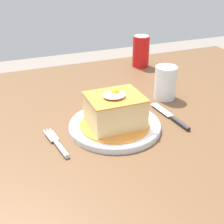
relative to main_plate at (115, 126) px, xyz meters
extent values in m
cube|color=brown|center=(0.05, 0.04, -0.03)|extent=(1.43, 1.02, 0.04)
cylinder|color=brown|center=(0.68, 0.47, -0.40)|extent=(0.07, 0.07, 0.70)
cylinder|color=white|center=(0.00, 0.00, 0.00)|extent=(0.24, 0.24, 0.01)
torus|color=white|center=(0.00, 0.00, 0.00)|extent=(0.24, 0.24, 0.01)
cylinder|color=orange|center=(0.00, 0.00, 0.00)|extent=(0.19, 0.19, 0.01)
cube|color=#E5C684|center=(0.00, 0.00, 0.05)|extent=(0.14, 0.12, 0.08)
cube|color=orange|center=(0.00, 0.00, 0.08)|extent=(0.14, 0.12, 0.00)
ellipsoid|color=white|center=(0.00, 0.00, 0.09)|extent=(0.06, 0.05, 0.01)
sphere|color=yellow|center=(0.00, 0.00, 0.10)|extent=(0.02, 0.02, 0.02)
cylinder|color=silver|center=(-0.16, -0.05, 0.00)|extent=(0.02, 0.08, 0.01)
cube|color=silver|center=(-0.17, 0.02, 0.00)|extent=(0.03, 0.05, 0.00)
cylinder|color=silver|center=(-0.16, 0.04, 0.00)|extent=(0.01, 0.03, 0.00)
cylinder|color=silver|center=(-0.17, 0.04, 0.00)|extent=(0.01, 0.03, 0.00)
cylinder|color=silver|center=(-0.18, 0.04, 0.00)|extent=(0.01, 0.03, 0.00)
cylinder|color=#262628|center=(0.17, -0.05, 0.00)|extent=(0.02, 0.08, 0.01)
cube|color=silver|center=(0.17, 0.03, 0.00)|extent=(0.03, 0.09, 0.00)
cylinder|color=red|center=(0.29, 0.42, 0.05)|extent=(0.07, 0.07, 0.12)
cylinder|color=silver|center=(0.29, 0.42, 0.11)|extent=(0.06, 0.06, 0.00)
cylinder|color=silver|center=(0.22, 0.12, 0.02)|extent=(0.06, 0.06, 0.06)
cylinder|color=silver|center=(0.22, 0.12, 0.04)|extent=(0.07, 0.07, 0.10)
camera|label=1|loc=(-0.27, -0.66, 0.42)|focal=50.17mm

